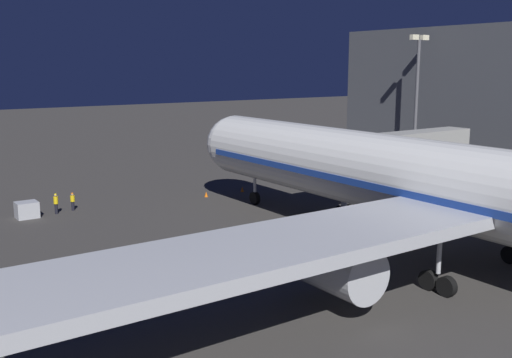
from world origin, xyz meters
The scene contains 9 objects.
ground_plane centered at (0.00, 0.00, 0.00)m, with size 320.00×320.00×0.00m, color #383533.
airliner_at_gate centered at (0.00, 10.24, 5.31)m, with size 57.87×62.12×18.22m.
jet_bridge centered at (-10.38, -7.12, 5.45)m, with size 18.96×3.40×6.98m.
apron_floodlight_mast centered at (-25.50, -16.56, 9.77)m, with size 2.90×0.50×16.70m.
baggage_container_near_belt centered at (19.33, -21.25, 0.71)m, with size 1.83×1.57×1.42m, color #B7BABF.
ground_crew_marshaller_fwd centered at (15.17, -21.61, 0.93)m, with size 0.40×0.40×1.68m.
ground_crew_under_port_wing centered at (16.81, -21.18, 1.04)m, with size 0.40×0.40×1.87m.
traffic_cone_nose_port centered at (-2.20, -19.59, 0.28)m, with size 0.36×0.36×0.55m, color orange.
traffic_cone_nose_starboard centered at (2.20, -19.59, 0.28)m, with size 0.36×0.36×0.55m, color orange.
Camera 1 is at (31.85, 31.77, 13.13)m, focal length 41.82 mm.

